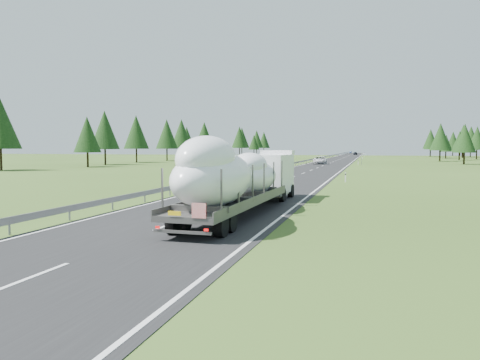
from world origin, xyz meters
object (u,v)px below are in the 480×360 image
(highway_sign, at_px, (362,156))
(boat_truck, at_px, (240,175))
(distant_car_blue, at_px, (351,152))
(distant_van, at_px, (320,160))
(distant_car_dark, at_px, (355,153))

(highway_sign, relative_size, boat_truck, 0.14)
(boat_truck, bearing_deg, highway_sign, 86.35)
(highway_sign, bearing_deg, boat_truck, -93.65)
(highway_sign, xyz_separation_m, distant_car_blue, (-10.10, 193.93, -1.14))
(highway_sign, distance_m, boat_truck, 76.08)
(distant_van, bearing_deg, distant_car_blue, 86.59)
(highway_sign, xyz_separation_m, distant_van, (-8.78, 2.42, -0.96))
(boat_truck, distance_m, distant_van, 78.46)
(distant_van, height_order, distant_car_dark, distant_van)
(highway_sign, height_order, distant_car_blue, highway_sign)
(distant_car_blue, bearing_deg, boat_truck, -90.39)
(boat_truck, bearing_deg, distant_car_dark, 90.15)
(highway_sign, distance_m, distant_car_dark, 132.29)
(highway_sign, relative_size, distant_van, 0.43)
(boat_truck, distance_m, distant_car_blue, 269.91)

